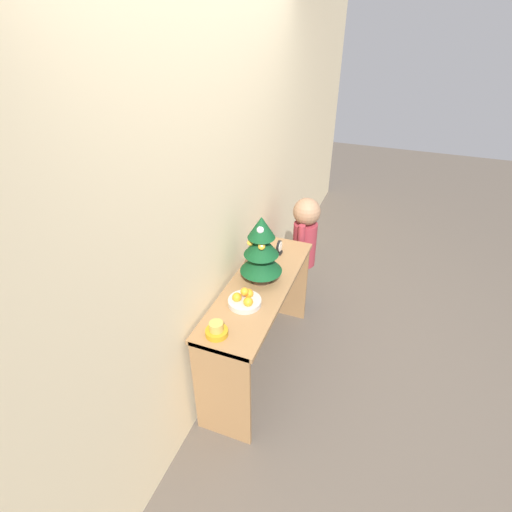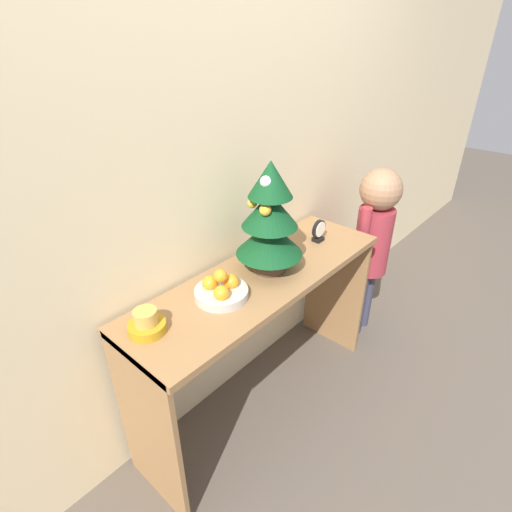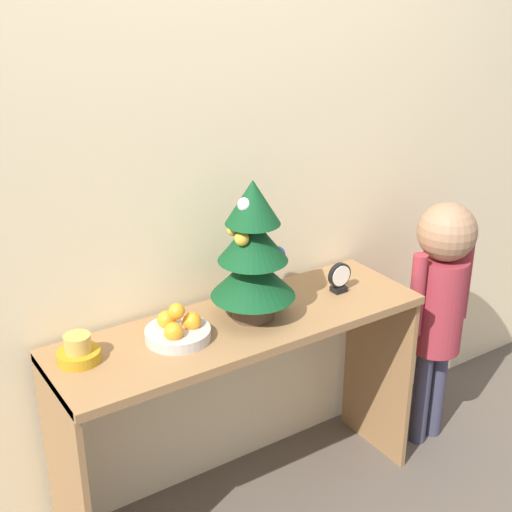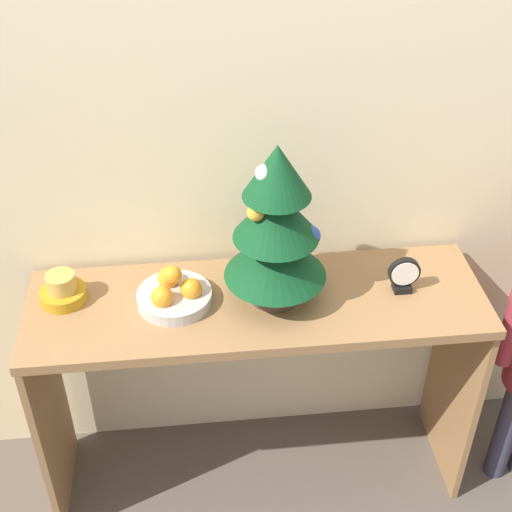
{
  "view_description": "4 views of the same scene",
  "coord_description": "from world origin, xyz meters",
  "px_view_note": "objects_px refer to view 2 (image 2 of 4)",
  "views": [
    {
      "loc": [
        -2.02,
        -0.55,
        2.34
      ],
      "look_at": [
        0.01,
        0.23,
        0.97
      ],
      "focal_mm": 28.0,
      "sensor_mm": 36.0,
      "label": 1
    },
    {
      "loc": [
        -1.08,
        -0.72,
        1.66
      ],
      "look_at": [
        -0.07,
        0.18,
        0.89
      ],
      "focal_mm": 28.0,
      "sensor_mm": 36.0,
      "label": 2
    },
    {
      "loc": [
        -1.1,
        -1.56,
        1.88
      ],
      "look_at": [
        0.04,
        0.17,
        0.99
      ],
      "focal_mm": 50.0,
      "sensor_mm": 36.0,
      "label": 3
    },
    {
      "loc": [
        -0.16,
        -1.31,
        2.04
      ],
      "look_at": [
        -0.01,
        0.17,
        0.93
      ],
      "focal_mm": 50.0,
      "sensor_mm": 36.0,
      "label": 4
    }
  ],
  "objects_px": {
    "mini_tree": "(270,220)",
    "singing_bowl": "(147,324)",
    "child_figure": "(374,232)",
    "desk_clock": "(319,231)",
    "fruit_bowl": "(221,290)"
  },
  "relations": [
    {
      "from": "mini_tree",
      "to": "child_figure",
      "type": "bearing_deg",
      "value": -6.95
    },
    {
      "from": "desk_clock",
      "to": "mini_tree",
      "type": "bearing_deg",
      "value": 178.49
    },
    {
      "from": "mini_tree",
      "to": "child_figure",
      "type": "distance_m",
      "value": 0.86
    },
    {
      "from": "singing_bowl",
      "to": "child_figure",
      "type": "xyz_separation_m",
      "value": [
        1.39,
        -0.15,
        -0.11
      ]
    },
    {
      "from": "fruit_bowl",
      "to": "singing_bowl",
      "type": "relative_size",
      "value": 1.6
    },
    {
      "from": "mini_tree",
      "to": "child_figure",
      "type": "height_order",
      "value": "mini_tree"
    },
    {
      "from": "mini_tree",
      "to": "desk_clock",
      "type": "xyz_separation_m",
      "value": [
        0.36,
        -0.01,
        -0.18
      ]
    },
    {
      "from": "singing_bowl",
      "to": "desk_clock",
      "type": "xyz_separation_m",
      "value": [
        0.95,
        -0.06,
        0.02
      ]
    },
    {
      "from": "singing_bowl",
      "to": "child_figure",
      "type": "relative_size",
      "value": 0.13
    },
    {
      "from": "mini_tree",
      "to": "fruit_bowl",
      "type": "bearing_deg",
      "value": 179.01
    },
    {
      "from": "fruit_bowl",
      "to": "singing_bowl",
      "type": "xyz_separation_m",
      "value": [
        -0.31,
        0.04,
        0.0
      ]
    },
    {
      "from": "mini_tree",
      "to": "desk_clock",
      "type": "height_order",
      "value": "mini_tree"
    },
    {
      "from": "mini_tree",
      "to": "singing_bowl",
      "type": "distance_m",
      "value": 0.62
    },
    {
      "from": "mini_tree",
      "to": "singing_bowl",
      "type": "relative_size",
      "value": 3.67
    },
    {
      "from": "fruit_bowl",
      "to": "child_figure",
      "type": "xyz_separation_m",
      "value": [
        1.08,
        -0.1,
        -0.11
      ]
    }
  ]
}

